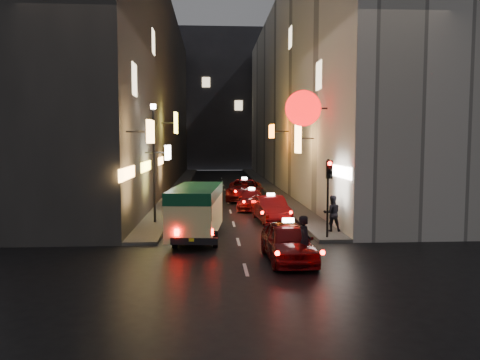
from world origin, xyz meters
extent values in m
plane|color=black|center=(0.00, 0.00, 0.00)|extent=(120.00, 120.00, 0.00)
cube|color=#353230|center=(-8.00, 34.00, 9.00)|extent=(6.00, 52.00, 18.00)
cube|color=#F1A954|center=(-3.91, 9.51, 4.87)|extent=(0.18, 1.48, 1.04)
cube|color=white|center=(-3.70, 15.47, 3.80)|extent=(0.18, 1.90, 0.84)
cube|color=yellow|center=(-3.89, 24.33, 5.84)|extent=(0.18, 1.52, 1.61)
cube|color=#F1A954|center=(-4.98, 9.50, 3.00)|extent=(0.10, 3.61, 0.55)
cube|color=yellow|center=(-4.98, 15.50, 3.00)|extent=(0.10, 3.67, 0.55)
cube|color=#F1A954|center=(-4.98, 23.30, 3.00)|extent=(0.10, 2.82, 0.55)
cube|color=#FFE5B2|center=(-4.99, 12.00, 7.50)|extent=(0.06, 1.30, 1.60)
cube|color=#FFE5B2|center=(-4.99, 20.00, 11.00)|extent=(0.06, 1.30, 1.60)
cube|color=beige|center=(8.00, 34.00, 9.00)|extent=(6.00, 52.00, 18.00)
cylinder|color=#F20A0A|center=(3.70, 12.96, 6.19)|extent=(1.90, 0.18, 1.90)
cube|color=#F1A954|center=(4.02, 16.12, 4.62)|extent=(0.18, 1.25, 1.76)
cube|color=orange|center=(3.62, 25.49, 5.24)|extent=(0.18, 2.06, 1.07)
cube|color=white|center=(4.98, 9.89, 3.00)|extent=(0.10, 3.12, 0.55)
cube|color=#FFE5B2|center=(4.99, 15.00, 8.20)|extent=(0.06, 1.30, 1.60)
cube|color=#FFE5B2|center=(4.99, 25.00, 12.50)|extent=(0.06, 1.30, 1.60)
cube|color=#333338|center=(0.00, 66.00, 11.00)|extent=(30.00, 10.00, 22.00)
cube|color=#494644|center=(-4.25, 34.00, 0.07)|extent=(1.50, 52.00, 0.15)
cube|color=#494644|center=(4.25, 34.00, 0.07)|extent=(1.50, 52.00, 0.15)
cube|color=#EBEA93|center=(-1.87, 9.24, 1.36)|extent=(2.47, 5.67, 2.02)
cube|color=#0E4728|center=(-1.87, 9.24, 2.14)|extent=(2.50, 5.69, 0.50)
cube|color=black|center=(-1.87, 9.52, 1.56)|extent=(2.28, 3.48, 0.46)
cube|color=black|center=(-1.87, 6.54, 0.49)|extent=(1.89, 0.37, 0.27)
cube|color=#FF0A05|center=(-2.56, 6.47, 0.85)|extent=(0.16, 0.06, 0.26)
cube|color=#FF0A05|center=(-1.18, 6.47, 0.85)|extent=(0.16, 0.06, 0.26)
cylinder|color=black|center=(-2.71, 11.00, 0.35)|extent=(0.20, 0.70, 0.70)
cylinder|color=black|center=(-1.03, 7.48, 0.35)|extent=(0.20, 0.70, 0.70)
imported|color=#620A0C|center=(1.67, 5.19, 0.83)|extent=(2.32, 5.29, 1.66)
cube|color=white|center=(1.67, 5.19, 1.75)|extent=(0.43, 0.20, 0.16)
sphere|color=#FF0A05|center=(0.93, 2.82, 0.85)|extent=(0.16, 0.16, 0.16)
sphere|color=#FF0A05|center=(2.40, 2.82, 0.85)|extent=(0.16, 0.16, 0.16)
imported|color=#620A0C|center=(2.11, 13.81, 0.82)|extent=(2.64, 5.34, 1.64)
cube|color=white|center=(2.11, 13.81, 1.73)|extent=(0.44, 0.22, 0.16)
sphere|color=#FF0A05|center=(1.38, 11.47, 0.84)|extent=(0.16, 0.16, 0.16)
sphere|color=#FF0A05|center=(2.83, 11.47, 0.84)|extent=(0.16, 0.16, 0.16)
imported|color=#620A0C|center=(1.44, 18.61, 0.73)|extent=(2.44, 4.80, 1.47)
cube|color=white|center=(1.44, 18.61, 1.56)|extent=(0.44, 0.23, 0.16)
sphere|color=#FF0A05|center=(0.79, 16.52, 0.75)|extent=(0.16, 0.16, 0.16)
sphere|color=#FF0A05|center=(2.09, 16.52, 0.75)|extent=(0.16, 0.16, 0.16)
imported|color=#620A0C|center=(1.30, 23.41, 0.91)|extent=(2.96, 5.94, 1.82)
cube|color=white|center=(1.30, 23.41, 1.91)|extent=(0.44, 0.23, 0.16)
sphere|color=#FF0A05|center=(0.49, 20.81, 0.94)|extent=(0.16, 0.16, 0.16)
sphere|color=#FF0A05|center=(2.10, 20.81, 0.94)|extent=(0.16, 0.16, 0.16)
imported|color=black|center=(2.10, 4.27, 1.04)|extent=(0.50, 0.72, 2.08)
imported|color=black|center=(4.57, 9.99, 1.13)|extent=(0.75, 0.48, 1.95)
cylinder|color=black|center=(4.00, 8.60, 1.90)|extent=(0.10, 0.10, 3.50)
cube|color=black|center=(4.00, 8.42, 3.20)|extent=(0.26, 0.18, 0.80)
sphere|color=#FF0A05|center=(4.00, 8.31, 3.47)|extent=(0.18, 0.18, 0.18)
sphere|color=black|center=(4.00, 8.31, 3.20)|extent=(0.17, 0.17, 0.17)
sphere|color=black|center=(4.00, 8.31, 2.93)|extent=(0.17, 0.17, 0.17)
cylinder|color=black|center=(-4.20, 13.00, 3.15)|extent=(0.12, 0.12, 6.00)
cylinder|color=#FFE5BF|center=(-4.20, 13.00, 6.25)|extent=(0.28, 0.28, 0.25)
camera|label=1|loc=(-1.15, -11.82, 4.43)|focal=35.00mm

